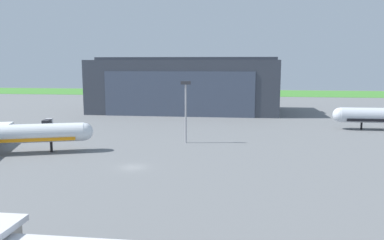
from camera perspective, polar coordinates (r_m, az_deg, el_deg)
ground_plane at (r=73.51m, az=-8.78°, el=-6.94°), size 440.00×440.00×0.00m
grass_field_strip at (r=257.64m, az=2.75°, el=4.09°), size 440.00×56.00×0.08m
maintenance_hangar at (r=156.21m, az=-1.06°, el=5.12°), size 72.43×33.62×21.76m
stair_truck at (r=127.97m, az=-20.61°, el=-0.31°), size 2.92×4.64×2.14m
apron_light_mast at (r=93.21m, az=-0.93°, el=2.09°), size 2.40×0.50×15.08m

